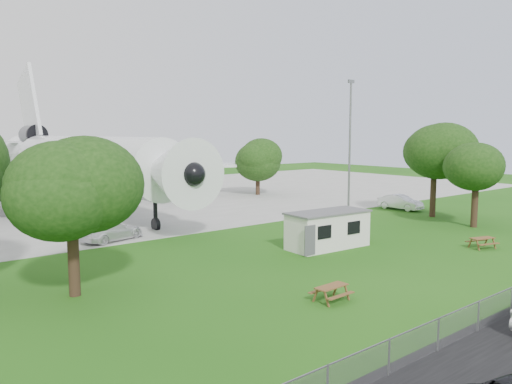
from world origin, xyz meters
TOP-DOWN VIEW (x-y plane):
  - ground at (0.00, 0.00)m, footprint 160.00×160.00m
  - concrete_apron at (0.00, 38.00)m, footprint 120.00×46.00m
  - airliner at (-2.00, 35.86)m, footprint 46.36×47.73m
  - site_cabin at (4.43, 4.82)m, footprint 6.83×3.10m
  - picnic_west at (-3.88, -3.14)m, footprint 1.85×1.57m
  - picnic_east at (12.80, -2.21)m, footprint 2.16×1.96m
  - fence at (0.00, -9.50)m, footprint 58.00×0.04m
  - lamp_mast at (8.20, 6.20)m, footprint 0.16×0.16m
  - tree_west_small at (-13.30, 5.51)m, footprint 6.45×6.45m
  - tree_east_front at (20.09, 2.21)m, footprint 6.15×6.15m
  - tree_east_back at (22.22, 7.52)m, footprint 7.46×7.46m
  - tree_far_apron at (19.88, 31.71)m, footprint 6.27×6.27m
  - car_ne_sedan at (23.58, 12.18)m, footprint 1.94×4.85m
  - car_apron_van at (-6.64, 16.66)m, footprint 5.43×3.36m

SIDE VIEW (x-z plane):
  - ground at x=0.00m, z-range 0.00..0.00m
  - picnic_west at x=-3.88m, z-range -0.38..0.38m
  - picnic_east at x=12.80m, z-range -0.38..0.38m
  - fence at x=0.00m, z-range -0.65..0.65m
  - concrete_apron at x=0.00m, z-range 0.00..0.03m
  - car_apron_van at x=-6.64m, z-range 0.00..1.47m
  - car_ne_sedan at x=23.58m, z-range 0.00..1.57m
  - site_cabin at x=4.43m, z-range 0.00..2.62m
  - tree_far_apron at x=19.88m, z-range 0.76..8.57m
  - tree_west_small at x=-13.30m, z-range 0.97..9.40m
  - airliner at x=-2.00m, z-range -3.57..14.11m
  - tree_east_front at x=20.09m, z-range 1.25..9.95m
  - lamp_mast at x=8.20m, z-range 0.00..12.00m
  - tree_east_back at x=22.22m, z-range 1.29..11.37m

